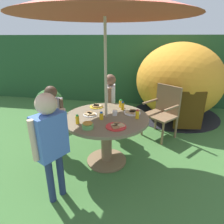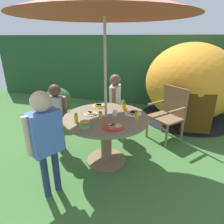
{
  "view_description": "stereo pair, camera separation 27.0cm",
  "coord_description": "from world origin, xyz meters",
  "px_view_note": "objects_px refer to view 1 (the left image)",
  "views": [
    {
      "loc": [
        0.52,
        -2.43,
        1.77
      ],
      "look_at": [
        0.07,
        0.05,
        0.79
      ],
      "focal_mm": 30.88,
      "sensor_mm": 36.0,
      "label": 1
    },
    {
      "loc": [
        0.79,
        -2.36,
        1.77
      ],
      "look_at": [
        0.07,
        0.05,
        0.79
      ],
      "focal_mm": 30.88,
      "sensor_mm": 36.0,
      "label": 2
    }
  ],
  "objects_px": {
    "potted_plant": "(50,104)",
    "plate_mid_right": "(132,112)",
    "patio_umbrella": "(105,1)",
    "juice_bottle_center_back": "(123,106)",
    "juice_bottle_far_left": "(77,120)",
    "juice_bottle_center_front": "(137,114)",
    "child_in_grey_shirt": "(53,111)",
    "plate_back_edge": "(97,106)",
    "juice_bottle_far_right": "(121,104)",
    "dome_tent": "(178,81)",
    "wooden_chair": "(164,109)",
    "child_in_blue_shirt": "(50,136)",
    "garden_table": "(106,129)",
    "snack_bowl": "(88,125)",
    "cup_near": "(115,113)",
    "plate_near_left": "(90,114)",
    "plate_mid_left": "(116,126)",
    "juice_bottle_near_right": "(101,116)",
    "child_in_white_shirt": "(110,98)"
  },
  "relations": [
    {
      "from": "cup_near",
      "to": "dome_tent",
      "type": "bearing_deg",
      "value": 61.45
    },
    {
      "from": "dome_tent",
      "to": "patio_umbrella",
      "type": "bearing_deg",
      "value": -126.83
    },
    {
      "from": "juice_bottle_far_right",
      "to": "juice_bottle_center_back",
      "type": "height_order",
      "value": "juice_bottle_center_back"
    },
    {
      "from": "patio_umbrella",
      "to": "plate_mid_left",
      "type": "relative_size",
      "value": 9.03
    },
    {
      "from": "dome_tent",
      "to": "garden_table",
      "type": "bearing_deg",
      "value": -126.83
    },
    {
      "from": "snack_bowl",
      "to": "cup_near",
      "type": "xyz_separation_m",
      "value": [
        0.26,
        0.47,
        -0.0
      ]
    },
    {
      "from": "potted_plant",
      "to": "juice_bottle_center_back",
      "type": "xyz_separation_m",
      "value": [
        1.64,
        -0.79,
        0.34
      ]
    },
    {
      "from": "plate_mid_right",
      "to": "cup_near",
      "type": "xyz_separation_m",
      "value": [
        -0.23,
        -0.13,
        0.02
      ]
    },
    {
      "from": "juice_bottle_far_right",
      "to": "juice_bottle_center_back",
      "type": "relative_size",
      "value": 0.95
    },
    {
      "from": "potted_plant",
      "to": "juice_bottle_near_right",
      "type": "height_order",
      "value": "juice_bottle_near_right"
    },
    {
      "from": "child_in_white_shirt",
      "to": "child_in_blue_shirt",
      "type": "distance_m",
      "value": 1.69
    },
    {
      "from": "patio_umbrella",
      "to": "juice_bottle_center_back",
      "type": "height_order",
      "value": "patio_umbrella"
    },
    {
      "from": "garden_table",
      "to": "patio_umbrella",
      "type": "bearing_deg",
      "value": 0.0
    },
    {
      "from": "plate_back_edge",
      "to": "plate_mid_left",
      "type": "bearing_deg",
      "value": -57.35
    },
    {
      "from": "potted_plant",
      "to": "snack_bowl",
      "type": "xyz_separation_m",
      "value": [
        1.31,
        -1.5,
        0.32
      ]
    },
    {
      "from": "wooden_chair",
      "to": "juice_bottle_center_back",
      "type": "height_order",
      "value": "wooden_chair"
    },
    {
      "from": "wooden_chair",
      "to": "plate_mid_right",
      "type": "relative_size",
      "value": 3.95
    },
    {
      "from": "garden_table",
      "to": "plate_mid_right",
      "type": "relative_size",
      "value": 4.91
    },
    {
      "from": "juice_bottle_near_right",
      "to": "juice_bottle_far_left",
      "type": "height_order",
      "value": "juice_bottle_far_left"
    },
    {
      "from": "patio_umbrella",
      "to": "plate_back_edge",
      "type": "relative_size",
      "value": 10.97
    },
    {
      "from": "dome_tent",
      "to": "plate_near_left",
      "type": "distance_m",
      "value": 2.61
    },
    {
      "from": "plate_mid_right",
      "to": "juice_bottle_center_back",
      "type": "bearing_deg",
      "value": 142.63
    },
    {
      "from": "plate_back_edge",
      "to": "juice_bottle_far_right",
      "type": "distance_m",
      "value": 0.38
    },
    {
      "from": "plate_near_left",
      "to": "plate_mid_right",
      "type": "height_order",
      "value": "same"
    },
    {
      "from": "potted_plant",
      "to": "plate_mid_right",
      "type": "distance_m",
      "value": 2.03
    },
    {
      "from": "child_in_blue_shirt",
      "to": "juice_bottle_far_left",
      "type": "distance_m",
      "value": 0.52
    },
    {
      "from": "plate_mid_right",
      "to": "juice_bottle_center_front",
      "type": "distance_m",
      "value": 0.21
    },
    {
      "from": "child_in_white_shirt",
      "to": "plate_mid_right",
      "type": "bearing_deg",
      "value": 27.34
    },
    {
      "from": "patio_umbrella",
      "to": "plate_mid_right",
      "type": "distance_m",
      "value": 1.46
    },
    {
      "from": "patio_umbrella",
      "to": "plate_near_left",
      "type": "xyz_separation_m",
      "value": [
        -0.24,
        0.02,
        -1.4
      ]
    },
    {
      "from": "juice_bottle_far_left",
      "to": "juice_bottle_center_front",
      "type": "height_order",
      "value": "juice_bottle_center_front"
    },
    {
      "from": "cup_near",
      "to": "wooden_chair",
      "type": "bearing_deg",
      "value": 51.28
    },
    {
      "from": "child_in_white_shirt",
      "to": "patio_umbrella",
      "type": "bearing_deg",
      "value": 0.0
    },
    {
      "from": "child_in_blue_shirt",
      "to": "potted_plant",
      "type": "bearing_deg",
      "value": 56.26
    },
    {
      "from": "snack_bowl",
      "to": "child_in_grey_shirt",
      "type": "bearing_deg",
      "value": 144.01
    },
    {
      "from": "cup_near",
      "to": "juice_bottle_center_back",
      "type": "bearing_deg",
      "value": 72.12
    },
    {
      "from": "juice_bottle_far_left",
      "to": "juice_bottle_center_back",
      "type": "distance_m",
      "value": 0.79
    },
    {
      "from": "potted_plant",
      "to": "juice_bottle_center_back",
      "type": "bearing_deg",
      "value": -25.57
    },
    {
      "from": "patio_umbrella",
      "to": "plate_mid_right",
      "type": "height_order",
      "value": "patio_umbrella"
    },
    {
      "from": "juice_bottle_center_front",
      "to": "juice_bottle_center_back",
      "type": "distance_m",
      "value": 0.39
    },
    {
      "from": "child_in_blue_shirt",
      "to": "wooden_chair",
      "type": "bearing_deg",
      "value": -7.48
    },
    {
      "from": "potted_plant",
      "to": "plate_mid_left",
      "type": "bearing_deg",
      "value": -40.49
    },
    {
      "from": "child_in_grey_shirt",
      "to": "plate_mid_right",
      "type": "relative_size",
      "value": 4.54
    },
    {
      "from": "wooden_chair",
      "to": "child_in_grey_shirt",
      "type": "xyz_separation_m",
      "value": [
        -1.73,
        -0.89,
        0.17
      ]
    },
    {
      "from": "child_in_blue_shirt",
      "to": "plate_mid_right",
      "type": "xyz_separation_m",
      "value": [
        0.77,
        1.0,
        -0.07
      ]
    },
    {
      "from": "dome_tent",
      "to": "wooden_chair",
      "type": "bearing_deg",
      "value": -115.21
    },
    {
      "from": "dome_tent",
      "to": "juice_bottle_center_back",
      "type": "relative_size",
      "value": 17.58
    },
    {
      "from": "garden_table",
      "to": "juice_bottle_center_front",
      "type": "xyz_separation_m",
      "value": [
        0.43,
        0.01,
        0.25
      ]
    },
    {
      "from": "dome_tent",
      "to": "plate_back_edge",
      "type": "xyz_separation_m",
      "value": [
        -1.48,
        -1.8,
        -0.09
      ]
    },
    {
      "from": "dome_tent",
      "to": "child_in_grey_shirt",
      "type": "relative_size",
      "value": 2.05
    }
  ]
}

